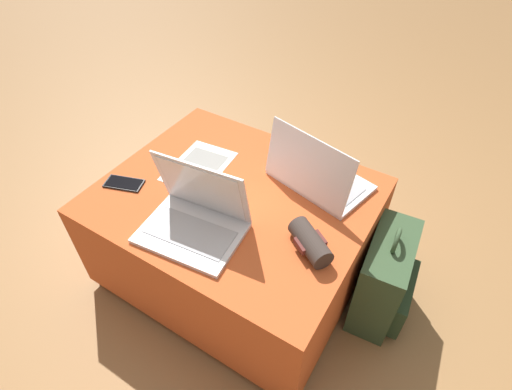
% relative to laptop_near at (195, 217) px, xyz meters
% --- Properties ---
extents(ground_plane, '(14.00, 14.00, 0.00)m').
position_rel_laptop_near_xyz_m(ground_plane, '(0.02, 0.22, -0.53)').
color(ground_plane, '#9E7042').
extents(ottoman, '(1.01, 0.84, 0.48)m').
position_rel_laptop_near_xyz_m(ottoman, '(0.02, 0.22, -0.29)').
color(ottoman, maroon).
rests_on(ottoman, ground_plane).
extents(laptop_near, '(0.37, 0.29, 0.26)m').
position_rel_laptop_near_xyz_m(laptop_near, '(0.00, 0.00, 0.00)').
color(laptop_near, silver).
rests_on(laptop_near, ottoman).
extents(laptop_far, '(0.42, 0.32, 0.25)m').
position_rel_laptop_near_xyz_m(laptop_far, '(0.26, 0.42, -0.00)').
color(laptop_far, silver).
rests_on(laptop_far, ottoman).
extents(cell_phone, '(0.16, 0.12, 0.01)m').
position_rel_laptop_near_xyz_m(cell_phone, '(-0.38, 0.03, -0.05)').
color(cell_phone, black).
rests_on(cell_phone, ottoman).
extents(backpack, '(0.23, 0.36, 0.48)m').
position_rel_laptop_near_xyz_m(backpack, '(0.62, 0.36, -0.34)').
color(backpack, '#385133').
rests_on(backpack, ground_plane).
extents(paper_sheet, '(0.24, 0.32, 0.00)m').
position_rel_laptop_near_xyz_m(paper_sheet, '(-0.20, 0.28, -0.05)').
color(paper_sheet, silver).
rests_on(paper_sheet, ottoman).
extents(wrist_brace, '(0.19, 0.16, 0.07)m').
position_rel_laptop_near_xyz_m(wrist_brace, '(0.38, 0.12, -0.02)').
color(wrist_brace, '#3D332D').
rests_on(wrist_brace, ottoman).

